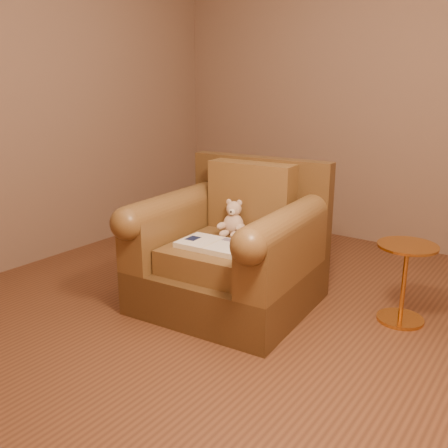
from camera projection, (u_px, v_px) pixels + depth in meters
The scene contains 6 objects.
floor at pixel (247, 316), 3.23m from camera, with size 4.00×4.00×0.00m, color brown.
room at pixel (251, 33), 2.75m from camera, with size 4.02×4.02×2.71m.
armchair at pixel (232, 251), 3.33m from camera, with size 1.13×1.08×0.95m.
teddy_bear at pixel (233, 221), 3.38m from camera, with size 0.18×0.21×0.25m.
guidebook at pixel (214, 245), 3.13m from camera, with size 0.46×0.29×0.04m.
side_table at pixel (404, 280), 3.09m from camera, with size 0.36×0.36×0.51m.
Camera 1 is at (1.59, -2.48, 1.46)m, focal length 40.00 mm.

